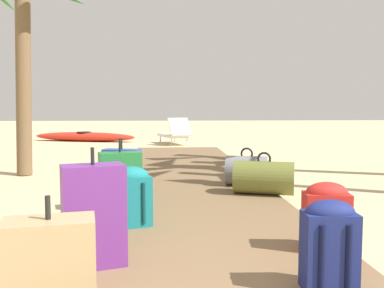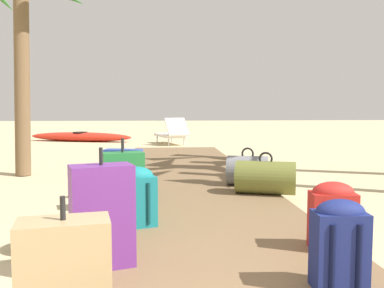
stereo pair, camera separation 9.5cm
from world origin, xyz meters
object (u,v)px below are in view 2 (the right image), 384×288
(suitcase_blue, at_px, (123,172))
(kayak, at_px, (80,137))
(duffel_bag_grey, at_px, (247,170))
(duffel_bag_olive, at_px, (265,177))
(backpack_navy, at_px, (340,242))
(suitcase_green, at_px, (123,178))
(lounge_chair, at_px, (172,133))
(backpack_red, at_px, (333,214))
(suitcase_tan, at_px, (65,279))
(suitcase_purple, at_px, (102,216))
(backpack_teal, at_px, (135,195))

(suitcase_blue, distance_m, kayak, 9.23)
(duffel_bag_grey, distance_m, kayak, 9.30)
(duffel_bag_olive, relative_size, backpack_navy, 1.52)
(suitcase_green, height_order, lounge_chair, lounge_chair)
(backpack_red, height_order, lounge_chair, lounge_chair)
(backpack_navy, distance_m, lounge_chair, 10.42)
(suitcase_tan, bearing_deg, kayak, 99.90)
(suitcase_green, distance_m, suitcase_purple, 1.82)
(suitcase_tan, bearing_deg, lounge_chair, 85.74)
(suitcase_green, height_order, kayak, suitcase_green)
(suitcase_blue, relative_size, backpack_teal, 1.28)
(suitcase_purple, distance_m, backpack_teal, 0.94)
(lounge_chair, bearing_deg, duffel_bag_grey, -83.81)
(suitcase_blue, bearing_deg, duffel_bag_grey, 15.71)
(duffel_bag_olive, relative_size, backpack_red, 1.58)
(suitcase_blue, bearing_deg, duffel_bag_olive, -4.32)
(suitcase_green, relative_size, suitcase_purple, 0.90)
(backpack_red, height_order, duffel_bag_grey, duffel_bag_grey)
(kayak, bearing_deg, suitcase_tan, -80.10)
(suitcase_purple, bearing_deg, duffel_bag_grey, 60.98)
(backpack_navy, bearing_deg, kayak, 106.81)
(backpack_teal, distance_m, kayak, 10.63)
(kayak, bearing_deg, lounge_chair, -24.82)
(backpack_navy, relative_size, backpack_teal, 0.99)
(duffel_bag_olive, bearing_deg, duffel_bag_grey, 99.61)
(suitcase_purple, bearing_deg, suitcase_blue, 91.29)
(duffel_bag_olive, xyz_separation_m, kayak, (-3.80, 9.10, -0.13))
(suitcase_green, relative_size, backpack_red, 1.41)
(lounge_chair, bearing_deg, suitcase_blue, -96.03)
(suitcase_purple, relative_size, lounge_chair, 0.47)
(duffel_bag_olive, relative_size, suitcase_blue, 1.18)
(duffel_bag_olive, relative_size, suitcase_tan, 1.22)
(duffel_bag_grey, distance_m, suitcase_blue, 1.65)
(suitcase_blue, bearing_deg, suitcase_green, -86.29)
(suitcase_blue, bearing_deg, backpack_teal, -81.29)
(suitcase_blue, bearing_deg, backpack_red, -51.75)
(suitcase_green, height_order, backpack_teal, suitcase_green)
(suitcase_blue, bearing_deg, kayak, 103.29)
(suitcase_green, height_order, suitcase_purple, suitcase_purple)
(duffel_bag_grey, xyz_separation_m, suitcase_tan, (-1.58, -3.63, 0.07))
(backpack_navy, height_order, suitcase_tan, suitcase_tan)
(duffel_bag_olive, bearing_deg, backpack_red, -90.36)
(suitcase_green, xyz_separation_m, duffel_bag_grey, (1.55, 0.94, -0.08))
(backpack_navy, bearing_deg, suitcase_tan, -164.15)
(kayak, bearing_deg, backpack_teal, -77.32)
(duffel_bag_olive, distance_m, suitcase_purple, 2.73)
(suitcase_green, bearing_deg, kayak, 102.80)
(lounge_chair, bearing_deg, backpack_red, -84.94)
(suitcase_tan, bearing_deg, backpack_navy, 15.85)
(suitcase_green, distance_m, backpack_navy, 2.67)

